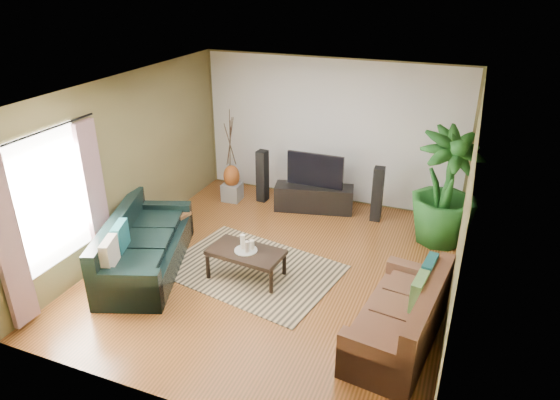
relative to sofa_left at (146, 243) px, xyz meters
The scene contains 28 objects.
floor 1.96m from the sofa_left, 21.07° to the left, with size 5.50×5.50×0.00m, color brown.
ceiling 2.97m from the sofa_left, 21.07° to the left, with size 5.50×5.50×0.00m, color white.
wall_back 3.98m from the sofa_left, 62.60° to the left, with size 5.00×5.00×0.00m, color brown.
wall_front 2.88m from the sofa_left, 49.20° to the right, with size 5.00×5.00×0.00m, color brown.
wall_left 1.36m from the sofa_left, 136.31° to the left, with size 5.50×5.50×0.00m, color brown.
wall_right 4.43m from the sofa_left, ahead, with size 5.50×5.50×0.00m, color brown.
backwall_panel 3.97m from the sofa_left, 62.53° to the left, with size 4.90×4.90×0.00m, color white.
window_pane 1.51m from the sofa_left, 127.40° to the right, with size 1.80×1.80×0.00m, color white.
curtain_near 1.93m from the sofa_left, 111.30° to the right, with size 0.08×0.35×2.20m, color gray.
curtain_far 0.99m from the sofa_left, 165.84° to the right, with size 0.08×0.35×2.20m, color gray.
curtain_rod 2.18m from the sofa_left, 125.37° to the right, with size 0.03×0.03×1.90m, color black.
sofa_left is the anchor object (origin of this frame).
sofa_right 3.76m from the sofa_left, ahead, with size 1.82×0.82×0.85m, color brown.
area_rug 1.62m from the sofa_left, 19.50° to the left, with size 2.44×1.73×0.01m, color tan.
coffee_table 1.53m from the sofa_left, 12.72° to the left, with size 1.07×0.58×0.44m, color black.
candle_tray 1.51m from the sofa_left, 12.72° to the left, with size 0.33×0.33×0.01m, color #9B9B95.
candle_tall 1.47m from the sofa_left, 14.38° to the left, with size 0.07×0.07×0.21m, color white.
candle_mid 1.55m from the sofa_left, 10.94° to the left, with size 0.07×0.07×0.17m, color beige.
candle_short 1.60m from the sofa_left, 14.27° to the left, with size 0.07×0.07×0.14m, color silver.
tv_stand 3.29m from the sofa_left, 59.05° to the left, with size 1.43×0.43×0.48m, color black.
television 3.32m from the sofa_left, 59.23° to the left, with size 1.05×0.06×0.62m, color black.
speaker_left 2.93m from the sofa_left, 77.42° to the left, with size 0.18×0.20×1.01m, color black.
speaker_right 4.03m from the sofa_left, 44.99° to the left, with size 0.18×0.20×1.00m, color black.
potted_plant 4.71m from the sofa_left, 32.04° to the left, with size 1.06×1.06×1.89m, color #1C541C.
plant_pot 4.69m from the sofa_left, 32.04° to the left, with size 0.35×0.35×0.27m, color black.
pedestal 2.67m from the sofa_left, 88.24° to the left, with size 0.34×0.34×0.34m, color gray.
vase 2.66m from the sofa_left, 88.24° to the left, with size 0.31×0.31×0.44m, color brown.
side_table 0.92m from the sofa_left, 97.86° to the left, with size 0.45×0.45×0.48m, color brown.
Camera 1 is at (2.42, -5.89, 4.10)m, focal length 32.00 mm.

